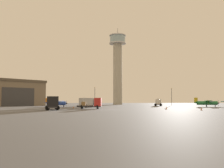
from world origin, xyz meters
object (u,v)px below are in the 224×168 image
(traffic_cone_near_right, at_px, (166,108))
(traffic_cone_mid_apron, at_px, (73,107))
(truck_box_silver, at_px, (88,102))
(truck_fuel_tanker_white, at_px, (158,102))
(airplane_blue, at_px, (57,103))
(truck_flatbed_red, at_px, (94,104))
(light_post_west, at_px, (95,94))
(truck_box_black, at_px, (52,102))
(light_post_north, at_px, (172,95))
(control_tower, at_px, (118,63))
(traffic_cone_near_left, at_px, (201,109))
(airplane_green, at_px, (207,102))

(traffic_cone_near_right, xyz_separation_m, traffic_cone_mid_apron, (-23.20, 11.77, -0.06))
(truck_box_silver, distance_m, truck_fuel_tanker_white, 33.32)
(airplane_blue, xyz_separation_m, truck_fuel_tanker_white, (38.17, 13.43, 0.25))
(traffic_cone_mid_apron, bearing_deg, airplane_blue, 117.28)
(truck_flatbed_red, xyz_separation_m, light_post_west, (0.09, 41.74, 3.47))
(truck_box_black, height_order, truck_flatbed_red, truck_box_black)
(truck_box_silver, distance_m, truck_flatbed_red, 15.98)
(truck_box_silver, xyz_separation_m, light_post_north, (37.35, 32.79, 3.21))
(control_tower, xyz_separation_m, traffic_cone_near_right, (4.67, -78.75, -23.11))
(truck_flatbed_red, bearing_deg, control_tower, 86.35)
(airplane_blue, relative_size, truck_box_black, 1.36)
(truck_fuel_tanker_white, bearing_deg, traffic_cone_mid_apron, 146.55)
(truck_flatbed_red, bearing_deg, truck_fuel_tanker_white, 59.74)
(truck_box_silver, bearing_deg, light_post_west, 46.34)
(truck_flatbed_red, height_order, light_post_west, light_post_west)
(airplane_blue, xyz_separation_m, traffic_cone_near_left, (35.72, -31.87, -1.07))
(airplane_green, bearing_deg, traffic_cone_near_right, -110.52)
(control_tower, relative_size, truck_box_silver, 7.44)
(truck_box_silver, height_order, truck_box_black, truck_box_black)
(light_post_north, bearing_deg, airplane_blue, -150.42)
(truck_box_silver, relative_size, truck_flatbed_red, 0.94)
(truck_fuel_tanker_white, height_order, truck_box_black, truck_box_black)
(control_tower, height_order, truck_box_black, control_tower)
(truck_fuel_tanker_white, bearing_deg, truck_box_black, 155.84)
(control_tower, height_order, airplane_blue, control_tower)
(light_post_north, relative_size, traffic_cone_mid_apron, 14.45)
(control_tower, height_order, airplane_green, control_tower)
(truck_flatbed_red, bearing_deg, light_post_west, 95.90)
(traffic_cone_near_left, bearing_deg, truck_flatbed_red, 155.53)
(light_post_north, height_order, traffic_cone_mid_apron, light_post_north)
(traffic_cone_near_right, bearing_deg, truck_fuel_tanker_white, 78.17)
(traffic_cone_mid_apron, bearing_deg, truck_flatbed_red, -54.35)
(truck_box_silver, xyz_separation_m, traffic_cone_near_left, (24.98, -26.37, -1.36))
(control_tower, bearing_deg, truck_flatbed_red, -99.68)
(truck_box_black, relative_size, light_post_west, 0.94)
(control_tower, xyz_separation_m, truck_flatbed_red, (-12.79, -74.97, -22.12))
(airplane_green, height_order, truck_flatbed_red, airplane_green)
(traffic_cone_near_left, height_order, traffic_cone_mid_apron, traffic_cone_near_left)
(light_post_west, distance_m, traffic_cone_mid_apron, 34.54)
(control_tower, xyz_separation_m, airplane_blue, (-25.41, -53.62, -22.05))
(control_tower, relative_size, light_post_north, 5.37)
(truck_fuel_tanker_white, bearing_deg, airplane_green, -122.62)
(airplane_blue, height_order, light_post_west, light_post_west)
(control_tower, distance_m, light_post_west, 40.17)
(light_post_west, relative_size, light_post_north, 0.98)
(traffic_cone_near_right, bearing_deg, truck_box_black, -174.57)
(truck_box_silver, xyz_separation_m, truck_flatbed_red, (1.89, -15.86, -0.35))
(control_tower, distance_m, truck_fuel_tanker_white, 47.46)
(control_tower, relative_size, light_post_west, 5.48)
(control_tower, distance_m, traffic_cone_near_left, 89.16)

